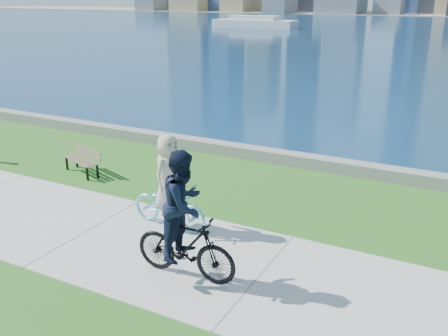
% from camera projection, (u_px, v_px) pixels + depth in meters
% --- Properties ---
extents(ground, '(320.00, 320.00, 0.00)m').
position_uv_depth(ground, '(88.00, 231.00, 10.71)').
color(ground, '#235C18').
rests_on(ground, ground).
extents(concrete_path, '(80.00, 3.50, 0.02)m').
position_uv_depth(concrete_path, '(88.00, 230.00, 10.71)').
color(concrete_path, '#AAA9A4').
rests_on(concrete_path, ground).
extents(seawall, '(90.00, 0.50, 0.35)m').
position_uv_depth(seawall, '(223.00, 148.00, 15.83)').
color(seawall, slate).
rests_on(seawall, ground).
extents(bay_water, '(320.00, 131.00, 0.01)m').
position_uv_depth(bay_water, '(439.00, 29.00, 70.84)').
color(bay_water, '#0C2C4E').
rests_on(bay_water, ground).
extents(ferry_near, '(12.67, 3.62, 1.72)m').
position_uv_depth(ferry_near, '(254.00, 22.00, 74.76)').
color(ferry_near, silver).
rests_on(ferry_near, ground).
extents(park_bench, '(1.45, 0.90, 0.71)m').
position_uv_depth(park_bench, '(83.00, 158.00, 14.02)').
color(park_bench, black).
rests_on(park_bench, ground).
extents(cyclist_woman, '(0.76, 1.91, 2.06)m').
position_uv_depth(cyclist_woman, '(169.00, 194.00, 10.63)').
color(cyclist_woman, '#5DC3E3').
rests_on(cyclist_woman, ground).
extents(cyclist_man, '(0.75, 1.98, 2.36)m').
position_uv_depth(cyclist_man, '(184.00, 226.00, 8.63)').
color(cyclist_man, black).
rests_on(cyclist_man, ground).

